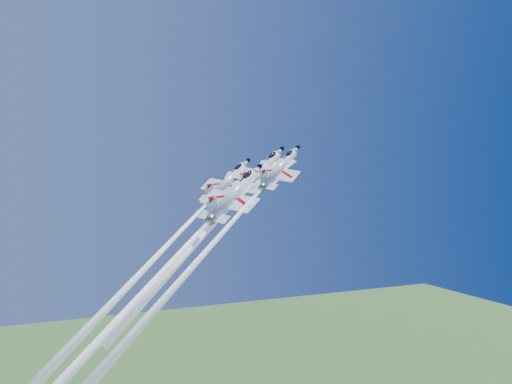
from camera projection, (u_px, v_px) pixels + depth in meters
name	position (u px, v px, depth m)	size (l,w,h in m)	color
jet_lead	(213.00, 224.00, 100.83)	(35.28, 22.17, 36.25)	white
jet_left	(159.00, 253.00, 98.69)	(40.40, 25.51, 42.45)	white
jet_right	(212.00, 245.00, 90.55)	(39.38, 24.91, 41.66)	white
jet_slot	(145.00, 291.00, 85.48)	(46.23, 29.21, 48.66)	white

